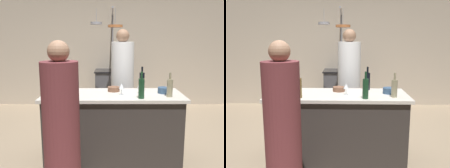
{
  "view_description": "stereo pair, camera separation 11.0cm",
  "coord_description": "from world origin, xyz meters",
  "views": [
    {
      "loc": [
        -0.01,
        -3.08,
        1.61
      ],
      "look_at": [
        0.0,
        0.15,
        1.0
      ],
      "focal_mm": 39.13,
      "sensor_mm": 36.0,
      "label": 1
    },
    {
      "loc": [
        0.1,
        -3.08,
        1.61
      ],
      "look_at": [
        0.0,
        0.15,
        1.0
      ],
      "focal_mm": 39.13,
      "sensor_mm": 36.0,
      "label": 2
    }
  ],
  "objects": [
    {
      "name": "ground_plane",
      "position": [
        0.0,
        0.0,
        0.0
      ],
      "size": [
        9.0,
        9.0,
        0.0
      ],
      "primitive_type": "plane",
      "color": "gray"
    },
    {
      "name": "back_wall",
      "position": [
        0.0,
        2.85,
        1.3
      ],
      "size": [
        6.4,
        0.16,
        2.6
      ],
      "primitive_type": "cube",
      "color": "#BCAD99",
      "rests_on": "ground_plane"
    },
    {
      "name": "kitchen_island",
      "position": [
        0.0,
        0.0,
        0.45
      ],
      "size": [
        1.8,
        0.72,
        0.9
      ],
      "color": "#332D2B",
      "rests_on": "ground_plane"
    },
    {
      "name": "stove_range",
      "position": [
        0.0,
        2.45,
        0.45
      ],
      "size": [
        0.8,
        0.64,
        0.89
      ],
      "color": "#47474C",
      "rests_on": "ground_plane"
    },
    {
      "name": "chef",
      "position": [
        0.16,
        0.86,
        0.81
      ],
      "size": [
        0.37,
        0.37,
        1.75
      ],
      "color": "white",
      "rests_on": "ground_plane"
    },
    {
      "name": "bar_stool_left",
      "position": [
        -0.51,
        -0.62,
        0.38
      ],
      "size": [
        0.28,
        0.28,
        0.68
      ],
      "color": "#4C4C51",
      "rests_on": "ground_plane"
    },
    {
      "name": "guest_left",
      "position": [
        -0.47,
        -0.97,
        0.74
      ],
      "size": [
        0.34,
        0.34,
        1.59
      ],
      "color": "brown",
      "rests_on": "ground_plane"
    },
    {
      "name": "overhead_pot_rack",
      "position": [
        -0.04,
        2.05,
        1.61
      ],
      "size": [
        0.59,
        1.33,
        2.17
      ],
      "color": "gray",
      "rests_on": "ground_plane"
    },
    {
      "name": "pepper_mill",
      "position": [
        -0.7,
        0.21,
        1.01
      ],
      "size": [
        0.05,
        0.05,
        0.21
      ],
      "primitive_type": "cylinder",
      "color": "#382319",
      "rests_on": "kitchen_island"
    },
    {
      "name": "wine_bottle_green",
      "position": [
        0.34,
        -0.25,
        1.03
      ],
      "size": [
        0.07,
        0.07,
        0.32
      ],
      "color": "#193D23",
      "rests_on": "kitchen_island"
    },
    {
      "name": "wine_bottle_amber",
      "position": [
        -0.46,
        -0.22,
        1.03
      ],
      "size": [
        0.07,
        0.07,
        0.32
      ],
      "color": "brown",
      "rests_on": "kitchen_island"
    },
    {
      "name": "wine_bottle_dark",
      "position": [
        0.41,
        0.26,
        1.03
      ],
      "size": [
        0.07,
        0.07,
        0.32
      ],
      "color": "black",
      "rests_on": "kitchen_island"
    },
    {
      "name": "wine_bottle_white",
      "position": [
        0.69,
        -0.16,
        1.01
      ],
      "size": [
        0.07,
        0.07,
        0.3
      ],
      "color": "gray",
      "rests_on": "kitchen_island"
    },
    {
      "name": "wine_glass_by_chef",
      "position": [
        0.35,
        0.02,
        1.01
      ],
      "size": [
        0.07,
        0.07,
        0.15
      ],
      "color": "silver",
      "rests_on": "kitchen_island"
    },
    {
      "name": "wine_glass_near_left_guest",
      "position": [
        0.11,
        -0.06,
        1.01
      ],
      "size": [
        0.07,
        0.07,
        0.15
      ],
      "color": "silver",
      "rests_on": "kitchen_island"
    },
    {
      "name": "mixing_bowl_wooden",
      "position": [
        0.01,
        0.15,
        0.93
      ],
      "size": [
        0.16,
        0.16,
        0.06
      ],
      "primitive_type": "cylinder",
      "color": "brown",
      "rests_on": "kitchen_island"
    },
    {
      "name": "mixing_bowl_ceramic",
      "position": [
        -0.69,
        -0.13,
        0.94
      ],
      "size": [
        0.15,
        0.15,
        0.08
      ],
      "primitive_type": "cylinder",
      "color": "silver",
      "rests_on": "kitchen_island"
    },
    {
      "name": "mixing_bowl_blue",
      "position": [
        0.66,
        0.03,
        0.94
      ],
      "size": [
        0.15,
        0.15,
        0.08
      ],
      "primitive_type": "cylinder",
      "color": "#334C6B",
      "rests_on": "kitchen_island"
    }
  ]
}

